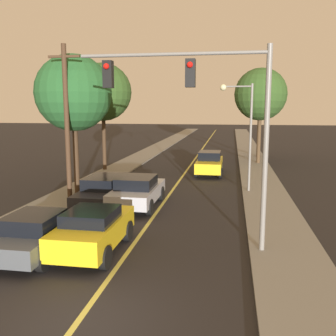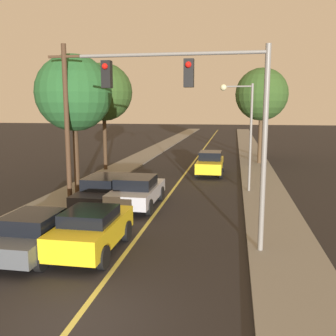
{
  "view_description": "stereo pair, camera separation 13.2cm",
  "coord_description": "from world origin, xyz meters",
  "px_view_note": "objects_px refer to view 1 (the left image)",
  "views": [
    {
      "loc": [
        3.37,
        -7.39,
        4.88
      ],
      "look_at": [
        0.0,
        12.41,
        1.6
      ],
      "focal_mm": 40.0,
      "sensor_mm": 36.0,
      "label": 1
    },
    {
      "loc": [
        3.5,
        -7.37,
        4.88
      ],
      "look_at": [
        0.0,
        12.41,
        1.6
      ],
      "focal_mm": 40.0,
      "sensor_mm": 36.0,
      "label": 2
    }
  ],
  "objects_px": {
    "tree_left_near": "(103,92)",
    "car_far_oncoming": "(210,163)",
    "tree_left_far": "(74,93)",
    "tree_right_far": "(260,98)",
    "car_outer_lane_second": "(105,189)",
    "car_near_lane_second": "(137,191)",
    "utility_pole_left": "(67,122)",
    "streetlamp_right": "(242,121)",
    "tree_right_near": "(261,95)",
    "car_outer_lane_front": "(37,233)",
    "car_near_lane_front": "(93,229)",
    "traffic_signal_mast": "(205,104)"
  },
  "relations": [
    {
      "from": "tree_left_near",
      "to": "car_far_oncoming",
      "type": "bearing_deg",
      "value": -1.35
    },
    {
      "from": "tree_left_far",
      "to": "tree_right_far",
      "type": "bearing_deg",
      "value": 57.9
    },
    {
      "from": "car_outer_lane_second",
      "to": "tree_right_far",
      "type": "distance_m",
      "value": 21.83
    },
    {
      "from": "car_near_lane_second",
      "to": "car_outer_lane_second",
      "type": "height_order",
      "value": "car_near_lane_second"
    },
    {
      "from": "utility_pole_left",
      "to": "tree_left_far",
      "type": "height_order",
      "value": "utility_pole_left"
    },
    {
      "from": "car_near_lane_second",
      "to": "utility_pole_left",
      "type": "relative_size",
      "value": 0.58
    },
    {
      "from": "streetlamp_right",
      "to": "tree_right_far",
      "type": "height_order",
      "value": "tree_right_far"
    },
    {
      "from": "tree_right_far",
      "to": "tree_left_near",
      "type": "bearing_deg",
      "value": -141.21
    },
    {
      "from": "car_outer_lane_second",
      "to": "car_far_oncoming",
      "type": "distance_m",
      "value": 10.46
    },
    {
      "from": "car_near_lane_second",
      "to": "utility_pole_left",
      "type": "xyz_separation_m",
      "value": [
        -3.53,
        -0.0,
        3.35
      ]
    },
    {
      "from": "car_near_lane_second",
      "to": "utility_pole_left",
      "type": "bearing_deg",
      "value": -179.93
    },
    {
      "from": "streetlamp_right",
      "to": "tree_right_near",
      "type": "height_order",
      "value": "tree_right_near"
    },
    {
      "from": "car_near_lane_second",
      "to": "car_outer_lane_front",
      "type": "bearing_deg",
      "value": -105.49
    },
    {
      "from": "tree_left_far",
      "to": "tree_right_near",
      "type": "height_order",
      "value": "tree_right_near"
    },
    {
      "from": "car_near_lane_front",
      "to": "car_outer_lane_front",
      "type": "height_order",
      "value": "car_near_lane_front"
    },
    {
      "from": "car_near_lane_second",
      "to": "streetlamp_right",
      "type": "height_order",
      "value": "streetlamp_right"
    },
    {
      "from": "traffic_signal_mast",
      "to": "streetlamp_right",
      "type": "relative_size",
      "value": 1.11
    },
    {
      "from": "car_near_lane_second",
      "to": "car_outer_lane_front",
      "type": "xyz_separation_m",
      "value": [
        -1.79,
        -6.46,
        -0.07
      ]
    },
    {
      "from": "tree_left_near",
      "to": "tree_left_far",
      "type": "bearing_deg",
      "value": -81.95
    },
    {
      "from": "car_near_lane_second",
      "to": "streetlamp_right",
      "type": "relative_size",
      "value": 0.75
    },
    {
      "from": "traffic_signal_mast",
      "to": "tree_left_near",
      "type": "bearing_deg",
      "value": 120.3
    },
    {
      "from": "tree_left_far",
      "to": "car_near_lane_front",
      "type": "bearing_deg",
      "value": -63.39
    },
    {
      "from": "car_near_lane_second",
      "to": "traffic_signal_mast",
      "type": "height_order",
      "value": "traffic_signal_mast"
    },
    {
      "from": "car_near_lane_front",
      "to": "tree_left_near",
      "type": "distance_m",
      "value": 17.42
    },
    {
      "from": "tree_left_near",
      "to": "tree_right_far",
      "type": "bearing_deg",
      "value": 38.79
    },
    {
      "from": "car_near_lane_front",
      "to": "car_far_oncoming",
      "type": "distance_m",
      "value": 15.93
    },
    {
      "from": "streetlamp_right",
      "to": "tree_right_near",
      "type": "relative_size",
      "value": 0.75
    },
    {
      "from": "car_near_lane_second",
      "to": "car_far_oncoming",
      "type": "relative_size",
      "value": 0.98
    },
    {
      "from": "car_outer_lane_second",
      "to": "car_outer_lane_front",
      "type": "bearing_deg",
      "value": -90.0
    },
    {
      "from": "car_near_lane_front",
      "to": "car_outer_lane_second",
      "type": "bearing_deg",
      "value": 105.79
    },
    {
      "from": "car_outer_lane_second",
      "to": "streetlamp_right",
      "type": "relative_size",
      "value": 0.86
    },
    {
      "from": "car_far_oncoming",
      "to": "streetlamp_right",
      "type": "xyz_separation_m",
      "value": [
        2.12,
        -5.59,
        3.23
      ]
    },
    {
      "from": "car_far_oncoming",
      "to": "utility_pole_left",
      "type": "height_order",
      "value": "utility_pole_left"
    },
    {
      "from": "tree_right_near",
      "to": "tree_right_far",
      "type": "distance_m",
      "value": 4.26
    },
    {
      "from": "car_near_lane_front",
      "to": "tree_left_far",
      "type": "bearing_deg",
      "value": 116.61
    },
    {
      "from": "car_near_lane_front",
      "to": "tree_left_far",
      "type": "relative_size",
      "value": 0.53
    },
    {
      "from": "tree_right_near",
      "to": "streetlamp_right",
      "type": "bearing_deg",
      "value": -98.74
    },
    {
      "from": "car_outer_lane_front",
      "to": "tree_left_near",
      "type": "height_order",
      "value": "tree_left_near"
    },
    {
      "from": "car_near_lane_front",
      "to": "car_outer_lane_second",
      "type": "xyz_separation_m",
      "value": [
        -1.79,
        6.34,
        -0.09
      ]
    },
    {
      "from": "utility_pole_left",
      "to": "tree_right_near",
      "type": "relative_size",
      "value": 0.97
    },
    {
      "from": "car_near_lane_second",
      "to": "car_outer_lane_second",
      "type": "xyz_separation_m",
      "value": [
        -1.79,
        0.37,
        -0.08
      ]
    },
    {
      "from": "streetlamp_right",
      "to": "utility_pole_left",
      "type": "height_order",
      "value": "utility_pole_left"
    },
    {
      "from": "car_near_lane_second",
      "to": "tree_left_near",
      "type": "xyz_separation_m",
      "value": [
        -5.1,
        9.87,
        5.17
      ]
    },
    {
      "from": "car_near_lane_front",
      "to": "tree_right_near",
      "type": "bearing_deg",
      "value": 72.3
    },
    {
      "from": "car_near_lane_front",
      "to": "streetlamp_right",
      "type": "height_order",
      "value": "streetlamp_right"
    },
    {
      "from": "streetlamp_right",
      "to": "car_far_oncoming",
      "type": "bearing_deg",
      "value": 110.75
    },
    {
      "from": "car_outer_lane_front",
      "to": "tree_left_near",
      "type": "bearing_deg",
      "value": 101.47
    },
    {
      "from": "car_outer_lane_front",
      "to": "car_outer_lane_second",
      "type": "relative_size",
      "value": 0.77
    },
    {
      "from": "car_near_lane_front",
      "to": "tree_left_far",
      "type": "xyz_separation_m",
      "value": [
        -3.99,
        7.97,
        4.8
      ]
    },
    {
      "from": "car_outer_lane_front",
      "to": "tree_right_far",
      "type": "xyz_separation_m",
      "value": [
        8.89,
        26.14,
        4.96
      ]
    }
  ]
}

